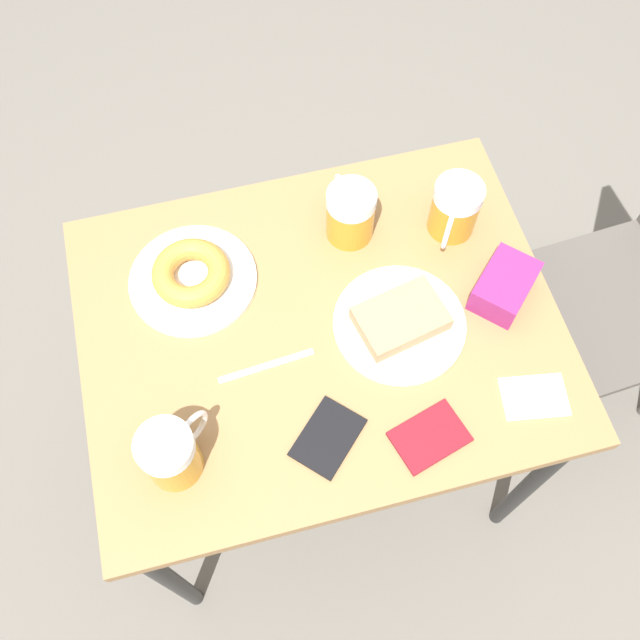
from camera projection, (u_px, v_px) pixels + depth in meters
ground_plane at (320, 444)px, 2.02m from camera, size 8.00×8.00×0.00m
table at (320, 342)px, 1.41m from camera, size 0.71×0.90×0.75m
plate_with_cake at (400, 321)px, 1.33m from camera, size 0.25×0.25×0.05m
plate_with_donut at (192, 275)px, 1.37m from camera, size 0.25×0.25×0.05m
beer_mug_left at (455, 209)px, 1.39m from camera, size 0.13×0.10×0.12m
beer_mug_center at (350, 213)px, 1.38m from camera, size 0.14×0.10×0.12m
beer_mug_right at (171, 453)px, 1.17m from camera, size 0.11×0.12×0.12m
napkin_folded at (534, 397)px, 1.28m from camera, size 0.10×0.13×0.00m
fork at (266, 366)px, 1.30m from camera, size 0.03×0.18×0.00m
passport_near_edge at (430, 437)px, 1.24m from camera, size 0.12×0.15×0.01m
passport_far_edge at (328, 437)px, 1.24m from camera, size 0.15×0.15×0.01m
blue_pouch at (504, 286)px, 1.35m from camera, size 0.16×0.16×0.06m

